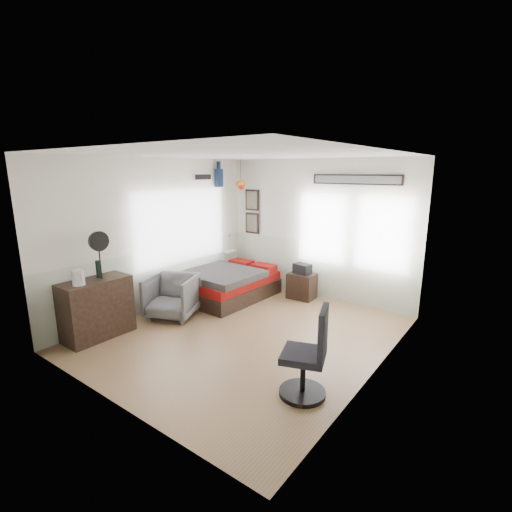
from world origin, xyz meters
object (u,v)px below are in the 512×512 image
object	(u,v)px
bed	(229,284)
armchair	(172,296)
dresser	(97,308)
nightstand	(302,286)
task_chair	(309,361)

from	to	relation	value
bed	armchair	bearing A→B (deg)	-94.63
bed	armchair	xyz separation A→B (m)	(-0.15, -1.33, 0.09)
dresser	nightstand	world-z (taller)	dresser
armchair	dresser	bearing A→B (deg)	-127.05
armchair	bed	bearing A→B (deg)	60.01
bed	armchair	size ratio (longest dim) A/B	2.29
bed	task_chair	xyz separation A→B (m)	(2.87, -1.99, 0.15)
bed	dresser	distance (m)	2.58
bed	armchair	world-z (taller)	armchair
armchair	nightstand	distance (m)	2.54
dresser	nightstand	size ratio (longest dim) A/B	1.98
armchair	nightstand	xyz separation A→B (m)	(1.33, 2.16, -0.11)
task_chair	nightstand	bearing A→B (deg)	101.40
nightstand	task_chair	xyz separation A→B (m)	(1.69, -2.82, 0.18)
armchair	nightstand	bearing A→B (deg)	34.93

